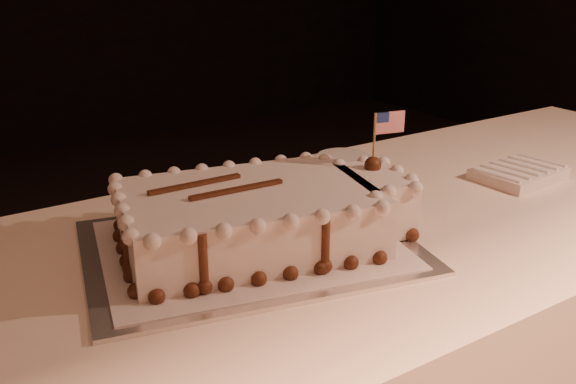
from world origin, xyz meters
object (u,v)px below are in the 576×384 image
sheet_cake (265,215)px  napkin_stack (518,174)px  cake_board (250,247)px  side_plate (344,157)px

sheet_cake → napkin_stack: bearing=-1.1°
cake_board → side_plate: (0.45, 0.31, 0.00)m
cake_board → sheet_cake: sheet_cake is taller
cake_board → side_plate: bearing=47.9°
sheet_cake → side_plate: bearing=37.2°
napkin_stack → cake_board: bearing=178.4°
sheet_cake → side_plate: 0.53m
sheet_cake → cake_board: bearing=167.5°
cake_board → napkin_stack: (0.69, -0.02, 0.01)m
cake_board → sheet_cake: size_ratio=1.01×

